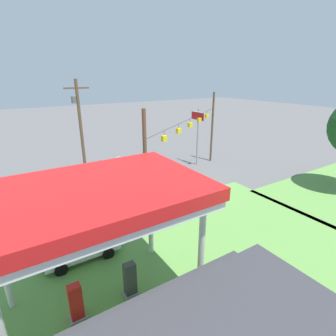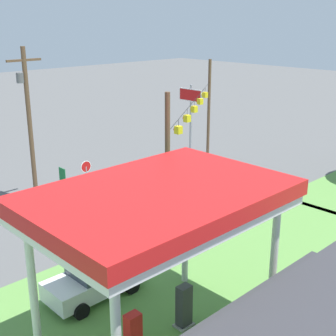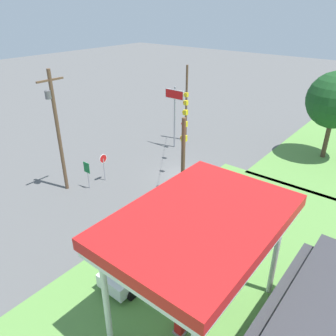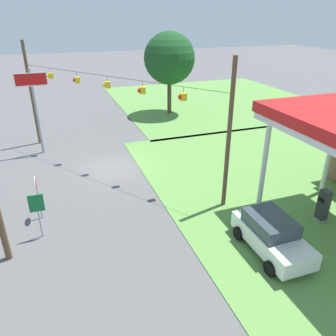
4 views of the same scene
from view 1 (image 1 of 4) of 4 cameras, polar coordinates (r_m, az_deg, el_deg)
name	(u,v)px [view 1 (image 1 of 4)]	position (r m, az deg, el deg)	size (l,w,h in m)	color
ground_plane	(188,186)	(25.37, 4.44, -3.93)	(160.00, 160.00, 0.00)	#565656
gas_station_canopy	(95,199)	(10.75, -15.61, -6.43)	(8.70, 5.93, 6.03)	silver
fuel_pump_near	(130,280)	(13.68, -8.26, -23.00)	(0.71, 0.56, 1.79)	gray
fuel_pump_far	(76,303)	(13.21, -19.40, -26.03)	(0.71, 0.56, 1.79)	gray
car_at_pumps_front	(81,243)	(16.50, -18.32, -15.31)	(4.20, 2.13, 1.75)	white
stop_sign_roadside	(119,163)	(26.49, -10.67, 1.01)	(0.80, 0.08, 2.50)	#99999E
stop_sign_overhead	(198,126)	(30.42, 6.48, 9.08)	(0.22, 2.28, 6.53)	gray
route_sign	(101,167)	(25.97, -14.28, 0.11)	(0.10, 0.70, 2.40)	gray
utility_pole_main	(80,127)	(26.08, -18.54, 8.38)	(2.20, 0.44, 9.81)	brown
signal_span_gantry	(190,139)	(23.94, 4.71, 6.24)	(14.51, 10.24, 8.29)	brown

